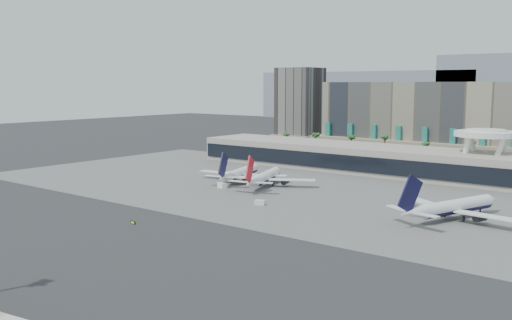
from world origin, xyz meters
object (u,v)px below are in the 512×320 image
Objects in this scene: service_vehicle_b at (260,203)px; taxiway_sign at (133,222)px; airliner_centre at (265,177)px; airliner_right at (453,207)px; airliner_left at (241,173)px; service_vehicle_a at (222,185)px.

service_vehicle_b is 45.75m from taxiway_sign.
airliner_right is (79.40, -10.33, 0.22)m from airliner_centre.
airliner_left reaches higher than taxiway_sign.
airliner_right is at bearing -0.35° from service_vehicle_b.
airliner_centre is at bearing 98.79° from taxiway_sign.
taxiway_sign is (22.86, -77.33, -3.14)m from airliner_left.
airliner_left reaches higher than service_vehicle_a.
airliner_left is 0.93× the size of airliner_right.
airliner_right is at bearing 24.04° from service_vehicle_a.
airliner_left reaches higher than service_vehicle_b.
airliner_centre is 36.63m from service_vehicle_b.
service_vehicle_b is (31.37, -16.13, -0.18)m from service_vehicle_a.
airliner_left is 15.86m from airliner_centre.
airliner_centre is 0.95× the size of airliner_right.
service_vehicle_a is (-89.93, -3.53, -2.84)m from airliner_right.
taxiway_sign is (7.42, -73.73, -3.25)m from airliner_centre.
service_vehicle_b is 1.72× the size of taxiway_sign.
airliner_centre is 9.33× the size of service_vehicle_a.
service_vehicle_a is (-10.53, -13.86, -2.63)m from airliner_centre.
service_vehicle_a is at bearing 133.88° from service_vehicle_b.
airliner_centre reaches higher than service_vehicle_b.
airliner_centre reaches higher than taxiway_sign.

